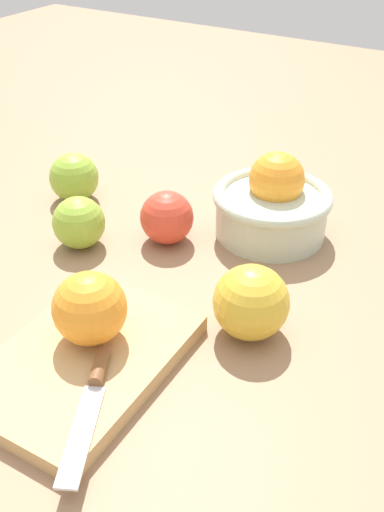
{
  "coord_description": "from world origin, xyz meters",
  "views": [
    {
      "loc": [
        0.47,
        0.38,
        0.44
      ],
      "look_at": [
        -0.04,
        0.07,
        0.04
      ],
      "focal_mm": 41.96,
      "sensor_mm": 36.0,
      "label": 1
    }
  ],
  "objects_px": {
    "bowl": "(272,204)",
    "apple_mid_left": "(167,217)",
    "apple_front_left_2": "(79,223)",
    "orange_on_board": "(90,308)",
    "apple_front_left": "(74,177)",
    "apple_back_center": "(251,302)",
    "cutting_board": "(83,361)",
    "knife": "(93,394)"
  },
  "relations": [
    {
      "from": "apple_front_left",
      "to": "apple_front_left_2",
      "type": "height_order",
      "value": "apple_front_left"
    },
    {
      "from": "bowl",
      "to": "apple_front_left",
      "type": "distance_m",
      "value": 0.3
    },
    {
      "from": "apple_mid_left",
      "to": "apple_front_left_2",
      "type": "xyz_separation_m",
      "value": [
        0.07,
        -0.09,
        -0.0
      ]
    },
    {
      "from": "orange_on_board",
      "to": "apple_mid_left",
      "type": "bearing_deg",
      "value": -166.46
    },
    {
      "from": "apple_back_center",
      "to": "apple_front_left_2",
      "type": "distance_m",
      "value": 0.28
    },
    {
      "from": "apple_back_center",
      "to": "cutting_board",
      "type": "bearing_deg",
      "value": -40.72
    },
    {
      "from": "bowl",
      "to": "orange_on_board",
      "type": "relative_size",
      "value": 2.1
    },
    {
      "from": "bowl",
      "to": "cutting_board",
      "type": "height_order",
      "value": "bowl"
    },
    {
      "from": "bowl",
      "to": "apple_mid_left",
      "type": "relative_size",
      "value": 2.24
    },
    {
      "from": "orange_on_board",
      "to": "apple_front_left_2",
      "type": "relative_size",
      "value": 1.1
    },
    {
      "from": "knife",
      "to": "apple_back_center",
      "type": "height_order",
      "value": "apple_back_center"
    },
    {
      "from": "apple_front_left",
      "to": "apple_back_center",
      "type": "relative_size",
      "value": 0.89
    },
    {
      "from": "bowl",
      "to": "orange_on_board",
      "type": "distance_m",
      "value": 0.32
    },
    {
      "from": "bowl",
      "to": "apple_mid_left",
      "type": "height_order",
      "value": "bowl"
    },
    {
      "from": "apple_mid_left",
      "to": "cutting_board",
      "type": "bearing_deg",
      "value": 13.82
    },
    {
      "from": "orange_on_board",
      "to": "knife",
      "type": "height_order",
      "value": "orange_on_board"
    },
    {
      "from": "bowl",
      "to": "apple_front_left_2",
      "type": "bearing_deg",
      "value": -51.34
    },
    {
      "from": "apple_front_left_2",
      "to": "apple_front_left",
      "type": "bearing_deg",
      "value": -136.77
    },
    {
      "from": "bowl",
      "to": "apple_mid_left",
      "type": "bearing_deg",
      "value": -50.04
    },
    {
      "from": "cutting_board",
      "to": "orange_on_board",
      "type": "height_order",
      "value": "orange_on_board"
    },
    {
      "from": "knife",
      "to": "apple_mid_left",
      "type": "height_order",
      "value": "apple_mid_left"
    },
    {
      "from": "apple_front_left_2",
      "to": "cutting_board",
      "type": "bearing_deg",
      "value": 40.69
    },
    {
      "from": "apple_front_left",
      "to": "apple_back_center",
      "type": "bearing_deg",
      "value": 69.38
    },
    {
      "from": "apple_back_center",
      "to": "apple_mid_left",
      "type": "bearing_deg",
      "value": -121.57
    },
    {
      "from": "apple_front_left",
      "to": "apple_mid_left",
      "type": "xyz_separation_m",
      "value": [
        0.03,
        0.18,
        -0.0
      ]
    },
    {
      "from": "apple_back_center",
      "to": "bowl",
      "type": "bearing_deg",
      "value": -161.08
    },
    {
      "from": "cutting_board",
      "to": "apple_back_center",
      "type": "height_order",
      "value": "apple_back_center"
    },
    {
      "from": "apple_front_left",
      "to": "apple_mid_left",
      "type": "relative_size",
      "value": 1.02
    },
    {
      "from": "apple_front_left",
      "to": "apple_front_left_2",
      "type": "relative_size",
      "value": 1.05
    },
    {
      "from": "knife",
      "to": "apple_front_left",
      "type": "bearing_deg",
      "value": -137.34
    },
    {
      "from": "apple_mid_left",
      "to": "apple_front_left",
      "type": "bearing_deg",
      "value": -98.05
    },
    {
      "from": "cutting_board",
      "to": "apple_mid_left",
      "type": "distance_m",
      "value": 0.26
    },
    {
      "from": "orange_on_board",
      "to": "apple_front_left_2",
      "type": "height_order",
      "value": "orange_on_board"
    },
    {
      "from": "bowl",
      "to": "apple_front_left",
      "type": "relative_size",
      "value": 2.19
    },
    {
      "from": "apple_front_left",
      "to": "knife",
      "type": "bearing_deg",
      "value": 42.66
    },
    {
      "from": "apple_front_left",
      "to": "apple_back_center",
      "type": "xyz_separation_m",
      "value": [
        0.14,
        0.36,
        0.0
      ]
    },
    {
      "from": "cutting_board",
      "to": "apple_front_left_2",
      "type": "relative_size",
      "value": 3.3
    },
    {
      "from": "apple_back_center",
      "to": "orange_on_board",
      "type": "bearing_deg",
      "value": -48.53
    },
    {
      "from": "bowl",
      "to": "apple_front_left",
      "type": "height_order",
      "value": "bowl"
    },
    {
      "from": "apple_back_center",
      "to": "apple_mid_left",
      "type": "distance_m",
      "value": 0.21
    },
    {
      "from": "apple_mid_left",
      "to": "apple_front_left_2",
      "type": "distance_m",
      "value": 0.12
    },
    {
      "from": "knife",
      "to": "apple_mid_left",
      "type": "bearing_deg",
      "value": -159.71
    }
  ]
}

